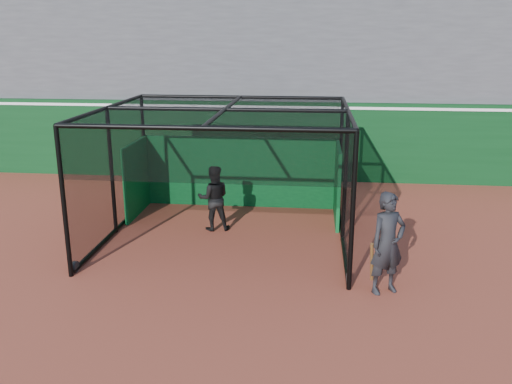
# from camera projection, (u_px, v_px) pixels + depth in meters

# --- Properties ---
(ground) EXTENTS (120.00, 120.00, 0.00)m
(ground) POSITION_uv_depth(u_px,v_px,m) (225.00, 298.00, 9.64)
(ground) COLOR brown
(ground) RESTS_ON ground
(outfield_wall) EXTENTS (50.00, 0.50, 2.50)m
(outfield_wall) POSITION_uv_depth(u_px,v_px,m) (267.00, 139.00, 17.40)
(outfield_wall) COLOR #093514
(outfield_wall) RESTS_ON ground
(grandstand) EXTENTS (50.00, 7.85, 8.95)m
(grandstand) POSITION_uv_depth(u_px,v_px,m) (276.00, 36.00, 20.12)
(grandstand) COLOR #4C4C4F
(grandstand) RESTS_ON ground
(batting_cage) EXTENTS (5.43, 5.05, 2.94)m
(batting_cage) POSITION_uv_depth(u_px,v_px,m) (226.00, 175.00, 12.22)
(batting_cage) COLOR black
(batting_cage) RESTS_ON ground
(batter) EXTENTS (0.87, 0.75, 1.57)m
(batter) POSITION_uv_depth(u_px,v_px,m) (214.00, 198.00, 12.85)
(batter) COLOR black
(batter) RESTS_ON ground
(on_deck_player) EXTENTS (0.82, 0.72, 1.88)m
(on_deck_player) POSITION_uv_depth(u_px,v_px,m) (388.00, 244.00, 9.62)
(on_deck_player) COLOR black
(on_deck_player) RESTS_ON ground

